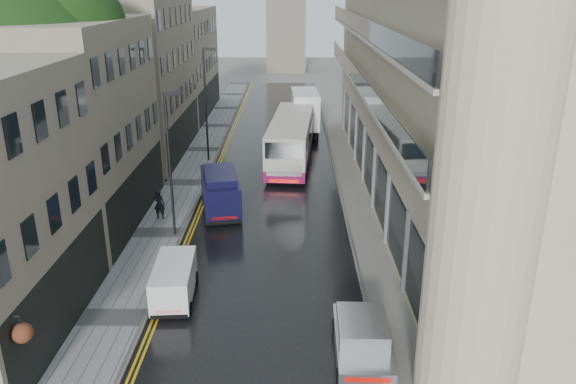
# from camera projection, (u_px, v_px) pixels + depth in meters

# --- Properties ---
(road) EXTENTS (9.00, 85.00, 0.02)m
(road) POSITION_uv_depth(u_px,v_px,m) (271.00, 184.00, 38.28)
(road) COLOR black
(road) RESTS_ON ground
(left_sidewalk) EXTENTS (2.70, 85.00, 0.12)m
(left_sidewalk) POSITION_uv_depth(u_px,v_px,m) (186.00, 183.00, 38.30)
(left_sidewalk) COLOR gray
(left_sidewalk) RESTS_ON ground
(right_sidewalk) EXTENTS (1.80, 85.00, 0.12)m
(right_sidewalk) POSITION_uv_depth(u_px,v_px,m) (351.00, 183.00, 38.23)
(right_sidewalk) COLOR slate
(right_sidewalk) RESTS_ON ground
(old_shop_row) EXTENTS (4.50, 56.00, 12.00)m
(old_shop_row) POSITION_uv_depth(u_px,v_px,m) (135.00, 90.00, 38.61)
(old_shop_row) COLOR gray
(old_shop_row) RESTS_ON ground
(modern_block) EXTENTS (8.00, 40.00, 14.00)m
(modern_block) POSITION_uv_depth(u_px,v_px,m) (437.00, 85.00, 34.40)
(modern_block) COLOR #BDA98C
(modern_block) RESTS_ON ground
(tree_near) EXTENTS (10.56, 10.56, 13.89)m
(tree_near) POSITION_uv_depth(u_px,v_px,m) (23.00, 105.00, 28.92)
(tree_near) COLOR black
(tree_near) RESTS_ON ground
(tree_far) EXTENTS (9.24, 9.24, 12.46)m
(tree_far) POSITION_uv_depth(u_px,v_px,m) (108.00, 79.00, 41.36)
(tree_far) COLOR black
(tree_far) RESTS_ON ground
(cream_bus) EXTENTS (3.75, 12.52, 3.37)m
(cream_bus) POSITION_uv_depth(u_px,v_px,m) (269.00, 152.00, 39.56)
(cream_bus) COLOR beige
(cream_bus) RESTS_ON road
(white_lorry) EXTENTS (2.58, 7.57, 3.93)m
(white_lorry) POSITION_uv_depth(u_px,v_px,m) (294.00, 116.00, 49.32)
(white_lorry) COLOR white
(white_lorry) RESTS_ON road
(silver_hatchback) EXTENTS (1.99, 4.34, 1.61)m
(silver_hatchback) POSITION_uv_depth(u_px,v_px,m) (340.00, 366.00, 18.68)
(silver_hatchback) COLOR #B7B6BB
(silver_hatchback) RESTS_ON road
(white_van) EXTENTS (1.81, 3.79, 1.67)m
(white_van) POSITION_uv_depth(u_px,v_px,m) (152.00, 297.00, 22.73)
(white_van) COLOR white
(white_van) RESTS_ON road
(navy_van) EXTENTS (2.99, 5.43, 2.62)m
(navy_van) POSITION_uv_depth(u_px,v_px,m) (206.00, 202.00, 31.48)
(navy_van) COLOR black
(navy_van) RESTS_ON road
(pedestrian) EXTENTS (0.69, 0.50, 1.76)m
(pedestrian) POSITION_uv_depth(u_px,v_px,m) (159.00, 204.00, 32.04)
(pedestrian) COLOR black
(pedestrian) RESTS_ON left_sidewalk
(lamp_post_near) EXTENTS (0.87, 0.46, 7.63)m
(lamp_post_near) POSITION_uv_depth(u_px,v_px,m) (170.00, 167.00, 28.97)
(lamp_post_near) COLOR black
(lamp_post_near) RESTS_ON left_sidewalk
(lamp_post_far) EXTENTS (0.96, 0.35, 8.38)m
(lamp_post_far) POSITION_uv_depth(u_px,v_px,m) (206.00, 106.00, 41.74)
(lamp_post_far) COLOR black
(lamp_post_far) RESTS_ON left_sidewalk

